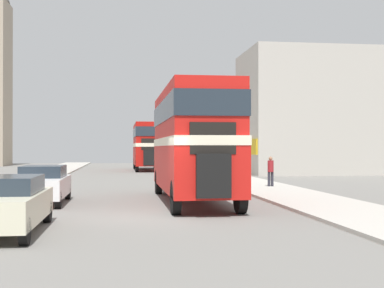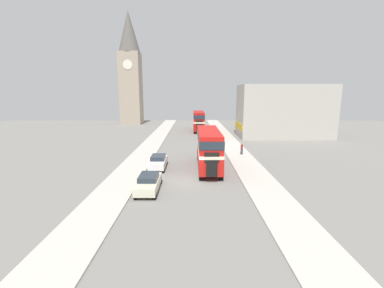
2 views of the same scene
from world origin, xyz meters
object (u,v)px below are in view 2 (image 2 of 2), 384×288
Objects in this scene: car_parked_mid at (159,162)px; church_tower at (131,68)px; bus_distant at (200,120)px; double_decker_bus at (210,146)px; car_parked_near at (150,182)px; pedestrian_walking at (243,148)px.

car_parked_mid is 0.14× the size of church_tower.
double_decker_bus is at bearing -89.35° from bus_distant.
car_parked_near is at bearing -89.41° from car_parked_mid.
car_parked_near is 0.15× the size of church_tower.
double_decker_bus is 0.33× the size of church_tower.
bus_distant is at bearing 79.86° from car_parked_mid.
car_parked_mid is (-5.48, -30.64, -1.90)m from bus_distant.
double_decker_bus is at bearing -0.80° from car_parked_mid.
church_tower is (-24.38, 39.53, 14.72)m from pedestrian_walking.
double_decker_bus is at bearing -128.22° from pedestrian_walking.
car_parked_mid is (-5.83, 0.08, -1.87)m from double_decker_bus.
double_decker_bus reaches higher than pedestrian_walking.
bus_distant is at bearing 90.65° from double_decker_bus.
car_parked_near is at bearing -128.66° from pedestrian_walking.
church_tower is (-18.94, 15.27, 13.07)m from bus_distant.
bus_distant is at bearing 102.64° from pedestrian_walking.
car_parked_near is (-5.75, -7.09, -1.88)m from double_decker_bus.
church_tower reaches higher than pedestrian_walking.
bus_distant is 31.18m from car_parked_mid.
bus_distant reaches higher than car_parked_mid.
bus_distant is (-0.35, 30.72, 0.03)m from double_decker_bus.
car_parked_mid is at bearing 90.59° from car_parked_near.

